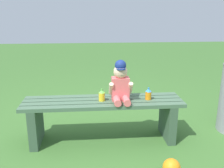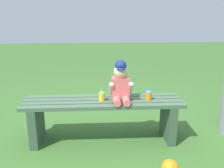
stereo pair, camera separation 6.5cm
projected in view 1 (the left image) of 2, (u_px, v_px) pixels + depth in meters
ground_plane at (103, 139)px, 2.65m from camera, size 16.00×16.00×0.00m
park_bench at (103, 113)px, 2.57m from camera, size 1.59×0.38×0.44m
child_figure at (121, 83)px, 2.47m from camera, size 0.23×0.27×0.40m
sippy_cup_left at (102, 95)px, 2.49m from camera, size 0.06×0.06×0.12m
sippy_cup_right at (148, 94)px, 2.53m from camera, size 0.06×0.06×0.12m
toy_ball at (172, 167)px, 2.06m from camera, size 0.15×0.15×0.15m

